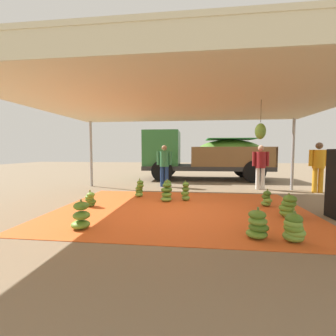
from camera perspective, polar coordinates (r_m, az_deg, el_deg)
ground_plane at (r=8.75m, az=4.45°, el=-5.16°), size 40.00×40.00×0.00m
tarp_orange at (r=5.81m, az=3.14°, el=-9.88°), size 5.95×4.53×0.01m
tent_canopy at (r=5.67m, az=3.29°, el=15.72°), size 8.00×7.00×2.63m
banana_bunch_0 at (r=4.16m, az=20.86°, el=-12.80°), size 0.47×0.45×0.50m
banana_bunch_1 at (r=7.30m, az=-6.92°, el=-5.07°), size 0.37×0.38×0.56m
banana_bunch_2 at (r=6.93m, az=-0.15°, el=-5.41°), size 0.40×0.38×0.59m
banana_bunch_3 at (r=6.51m, az=22.78°, el=-6.95°), size 0.30×0.31×0.45m
banana_bunch_4 at (r=6.69m, az=4.27°, el=-5.80°), size 0.33×0.32×0.58m
banana_bunch_5 at (r=6.59m, az=-0.38°, el=-6.02°), size 0.37×0.38×0.57m
banana_bunch_6 at (r=5.64m, az=27.10°, el=-8.35°), size 0.43×0.43×0.52m
banana_bunch_7 at (r=4.60m, az=-20.32°, el=-10.94°), size 0.40×0.40×0.54m
banana_bunch_8 at (r=6.30m, az=-18.29°, el=-7.32°), size 0.34×0.33×0.42m
banana_bunch_9 at (r=4.21m, az=28.17°, el=-12.80°), size 0.43×0.42×0.48m
cargo_truck_main at (r=11.92m, az=8.46°, el=3.32°), size 6.13×2.68×2.40m
worker_0 at (r=9.42m, az=32.65°, el=0.94°), size 0.62×0.38×1.70m
worker_1 at (r=9.29m, az=-0.90°, el=1.33°), size 0.60×0.37×1.64m
worker_2 at (r=9.27m, az=21.51°, el=0.98°), size 0.59×0.36×1.62m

